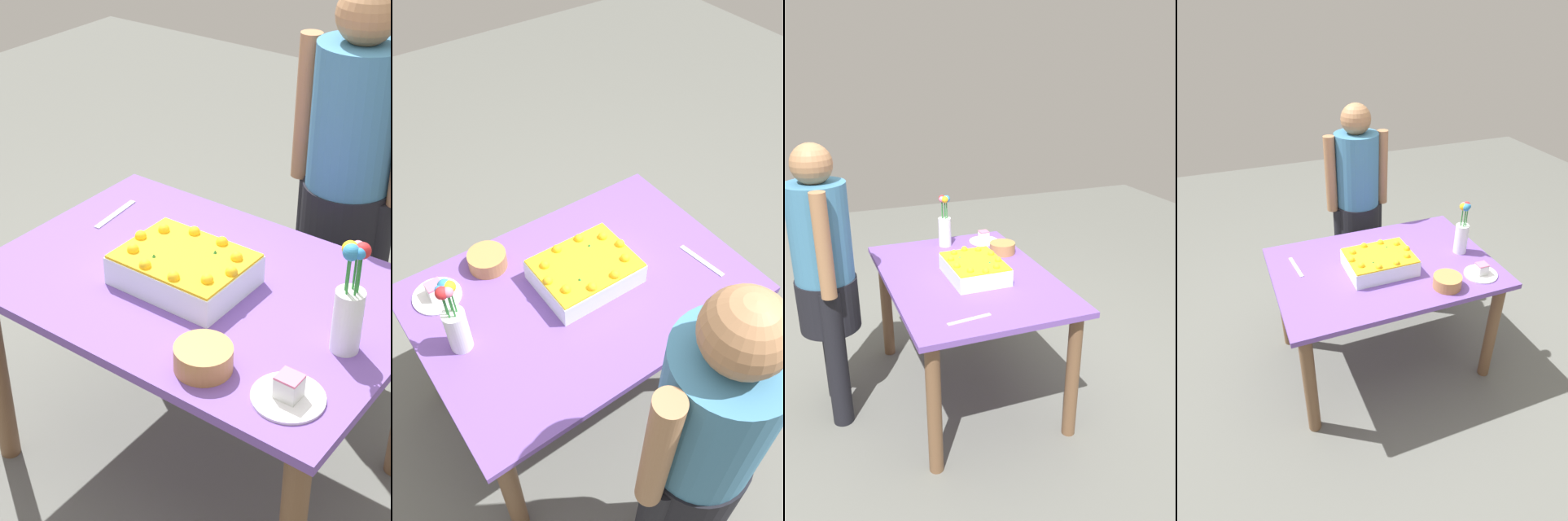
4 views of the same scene
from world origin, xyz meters
TOP-DOWN VIEW (x-y plane):
  - ground_plane at (0.00, 0.00)m, footprint 8.00×8.00m
  - dining_table at (0.00, 0.00)m, footprint 1.27×0.88m
  - sheet_cake at (0.04, 0.03)m, footprint 0.37×0.29m
  - serving_plate_with_slice at (-0.47, 0.28)m, footprint 0.19×0.19m
  - cake_knife at (0.48, -0.16)m, footprint 0.04×0.22m
  - flower_vase at (-0.49, 0.02)m, footprint 0.08×0.08m
  - fruit_bowl at (-0.24, 0.31)m, footprint 0.15×0.15m
  - person_standing at (-0.10, -0.74)m, footprint 0.45×0.31m

SIDE VIEW (x-z plane):
  - ground_plane at x=0.00m, z-range 0.00..0.00m
  - dining_table at x=0.00m, z-range 0.25..0.99m
  - cake_knife at x=0.48m, z-range 0.74..0.75m
  - serving_plate_with_slice at x=-0.47m, z-range 0.73..0.80m
  - fruit_bowl at x=-0.24m, z-range 0.74..0.81m
  - sheet_cake at x=0.04m, z-range 0.73..0.85m
  - person_standing at x=-0.10m, z-range 0.11..1.60m
  - flower_vase at x=-0.49m, z-range 0.72..1.05m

